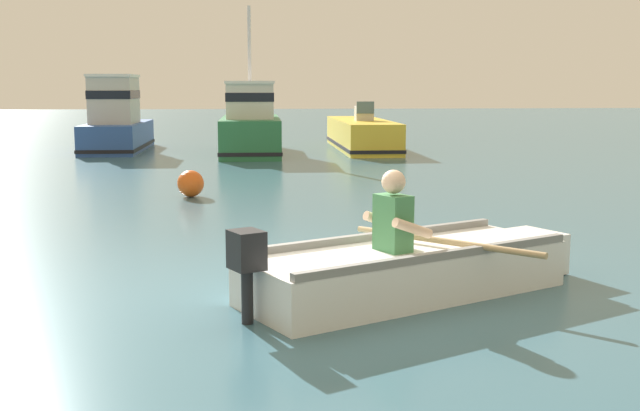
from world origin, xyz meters
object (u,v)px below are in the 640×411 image
moored_boat_green (250,127)px  mooring_buoy (191,184)px  moored_boat_blue (117,123)px  moored_boat_yellow (362,135)px  rowboat_with_person (411,268)px

moored_boat_green → mooring_buoy: 8.79m
moored_boat_blue → moored_boat_yellow: 7.47m
rowboat_with_person → moored_boat_yellow: size_ratio=0.55×
moored_boat_green → mooring_buoy: (-1.03, -8.71, -0.55)m
moored_boat_green → mooring_buoy: bearing=-96.7°
mooring_buoy → moored_boat_blue: bearing=106.5°
moored_boat_green → moored_boat_yellow: bearing=23.6°
moored_boat_blue → moored_boat_green: size_ratio=0.94×
rowboat_with_person → moored_boat_blue: 17.76m
moored_boat_yellow → mooring_buoy: 11.15m
moored_boat_green → moored_boat_yellow: moored_boat_green is taller
moored_boat_yellow → moored_boat_green: bearing=-156.4°
rowboat_with_person → moored_boat_green: (-1.55, 15.43, 0.54)m
moored_boat_green → moored_boat_yellow: 3.77m
rowboat_with_person → moored_boat_green: bearing=95.7°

